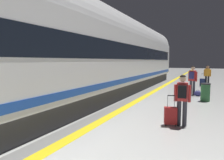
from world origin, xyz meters
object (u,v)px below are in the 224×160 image
waste_bin (205,92)px  passenger_near (182,96)px  passenger_mid (207,74)px  duffel_bag_far (198,93)px  suitcase_near (170,116)px  suitcase_mid (203,82)px  passenger_far (192,78)px  high_speed_train (89,51)px

waste_bin → passenger_near: bearing=-97.4°
passenger_mid → duffel_bag_far: size_ratio=3.79×
suitcase_near → duffel_bag_far: size_ratio=2.21×
passenger_near → suitcase_mid: size_ratio=1.58×
suitcase_near → passenger_mid: (0.97, 11.30, 0.65)m
passenger_near → duffel_bag_far: bearing=88.1°
suitcase_mid → waste_bin: 6.46m
passenger_far → duffel_bag_far: (0.33, -0.19, -0.87)m
suitcase_near → passenger_near: bearing=16.9°
passenger_near → passenger_far: 6.33m
suitcase_near → passenger_far: size_ratio=0.57×
passenger_far → passenger_near: bearing=-88.9°
high_speed_train → waste_bin: bearing=25.1°
suitcase_mid → duffel_bag_far: 4.97m
passenger_near → duffel_bag_far: 6.19m
suitcase_near → suitcase_mid: size_ratio=0.96×
high_speed_train → passenger_far: size_ratio=17.48×
suitcase_near → passenger_far: (0.20, 6.42, 0.70)m
high_speed_train → passenger_near: bearing=-25.1°
high_speed_train → waste_bin: (5.26, 2.47, -2.04)m
passenger_near → passenger_far: size_ratio=0.93×
high_speed_train → suitcase_near: high_speed_train is taller
suitcase_mid → duffel_bag_far: (-0.13, -4.97, -0.19)m
passenger_near → passenger_mid: size_ratio=0.96×
passenger_near → duffel_bag_far: passenger_near is taller
passenger_mid → waste_bin: bearing=-90.4°
high_speed_train → passenger_near: 5.37m
passenger_near → duffel_bag_far: (0.20, 6.13, -0.80)m
passenger_mid → passenger_far: bearing=-99.0°
passenger_near → suitcase_mid: (0.33, 11.10, -0.61)m
high_speed_train → passenger_mid: 10.57m
suitcase_near → passenger_far: passenger_far is taller
suitcase_near → passenger_mid: 11.36m
suitcase_mid → waste_bin: bearing=-87.5°
passenger_mid → suitcase_mid: passenger_mid is taller
high_speed_train → suitcase_mid: (4.98, 8.92, -2.16)m
high_speed_train → passenger_far: 6.31m
high_speed_train → passenger_mid: bearing=59.6°
suitcase_mid → passenger_far: size_ratio=0.59×
passenger_far → waste_bin: size_ratio=1.89×
passenger_near → suitcase_mid: bearing=88.3°
high_speed_train → duffel_bag_far: bearing=39.2°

